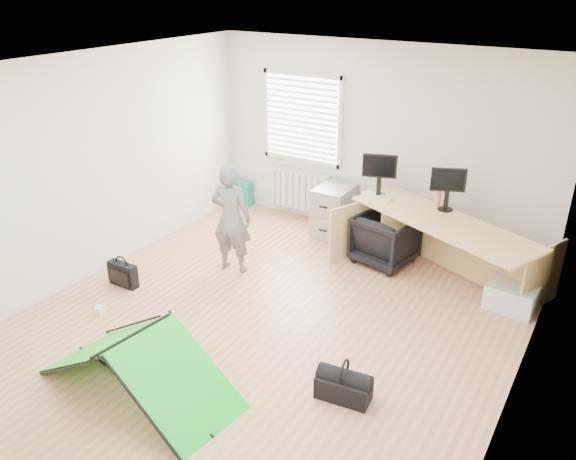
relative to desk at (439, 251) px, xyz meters
The scene contains 18 objects.
ground 2.27m from the desk, 124.20° to the right, with size 5.50×5.50×0.00m, color tan.
back_wall 1.81m from the desk, 144.44° to the left, with size 5.00×0.02×2.70m, color silver.
window 2.84m from the desk, 160.73° to the left, with size 1.20×0.06×1.20m, color silver.
radiator 2.59m from the desk, 161.57° to the left, with size 1.00×0.12×0.60m, color silver.
desk is the anchor object (origin of this frame).
filing_cabinet 1.80m from the desk, 162.63° to the left, with size 0.47×0.63×0.73m, color #96989B.
monitor_left 1.20m from the desk, 161.17° to the left, with size 0.44×0.10×0.42m, color black.
monitor_right 0.70m from the desk, 103.14° to the left, with size 0.42×0.09×0.40m, color black.
keyboard 1.10m from the desk, 162.63° to the left, with size 0.45×0.15×0.02m, color beige.
thermos 0.66m from the desk, 118.85° to the left, with size 0.07×0.07×0.25m, color #D0747D.
office_chair 0.76m from the desk, behind, with size 0.70×0.72×0.66m, color black.
person 2.58m from the desk, 154.84° to the right, with size 0.52×0.34×1.42m, color slate.
kite 3.78m from the desk, 116.03° to the right, with size 1.93×0.84×0.60m, color #14D629, non-canonical shape.
storage_crate 0.98m from the desk, 11.45° to the right, with size 0.53×0.37×0.30m, color silver.
tote_bag 3.62m from the desk, 167.66° to the left, with size 0.35×0.15×0.41m, color #1F8B7A.
laptop_bag 3.85m from the desk, 146.34° to the right, with size 0.40×0.12×0.30m, color black.
white_box 4.04m from the desk, 137.29° to the right, with size 0.09×0.09×0.09m, color silver.
duffel_bag 2.52m from the desk, 90.36° to the right, with size 0.49×0.25×0.21m, color black.
Camera 1 is at (2.92, -4.28, 3.49)m, focal length 35.00 mm.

